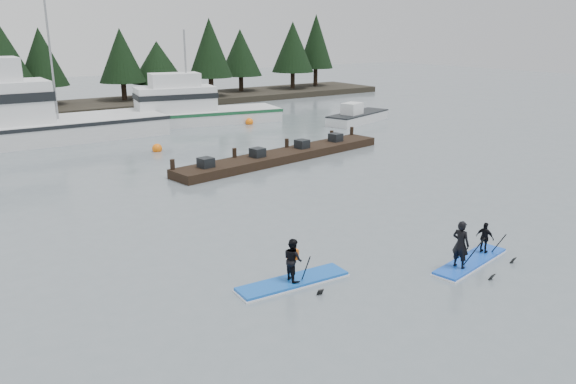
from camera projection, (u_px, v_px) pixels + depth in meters
ground at (394, 268)px, 18.09m from camera, size 160.00×160.00×0.00m
far_shore at (63, 109)px, 51.08m from camera, size 70.00×8.00×0.60m
treeline at (63, 112)px, 51.16m from camera, size 60.00×4.00×8.00m
fishing_boat_large at (11, 132)px, 37.01m from camera, size 18.98×5.56×10.53m
fishing_boat_medium at (192, 116)px, 44.92m from camera, size 13.88×6.24×8.13m
skiff at (358, 118)px, 45.54m from camera, size 6.91×3.94×0.77m
floating_dock at (284, 156)px, 32.74m from camera, size 14.62×4.05×0.48m
buoy_b at (157, 151)px, 35.03m from camera, size 0.62×0.62×0.62m
buoy_c at (249, 124)px, 44.80m from camera, size 0.61×0.61×0.61m
paddleboard_solo at (293, 270)px, 16.85m from camera, size 3.59×1.23×1.87m
paddleboard_duo at (470, 250)px, 18.21m from camera, size 3.56×1.50×2.20m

